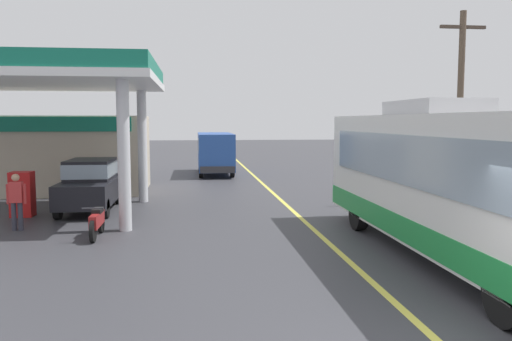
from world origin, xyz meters
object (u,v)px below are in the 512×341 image
object	(u,v)px
pedestrian_by_shop	(71,183)
motorcycle_parked_forecourt	(97,221)
car_at_pump	(91,182)
pedestrian_near_pump	(16,199)
coach_bus_main	(452,185)
minibus_opposing_lane	(215,150)

from	to	relation	value
pedestrian_by_shop	motorcycle_parked_forecourt	bearing A→B (deg)	-69.95
car_at_pump	pedestrian_near_pump	distance (m)	3.52
pedestrian_near_pump	pedestrian_by_shop	xyz separation A→B (m)	(0.72, 3.62, 0.00)
coach_bus_main	pedestrian_by_shop	distance (m)	13.08
motorcycle_parked_forecourt	pedestrian_near_pump	distance (m)	2.80
car_at_pump	pedestrian_by_shop	xyz separation A→B (m)	(-0.76, 0.42, -0.08)
motorcycle_parked_forecourt	minibus_opposing_lane	bearing A→B (deg)	76.65
coach_bus_main	minibus_opposing_lane	world-z (taller)	coach_bus_main
coach_bus_main	motorcycle_parked_forecourt	size ratio (longest dim) A/B	6.13
motorcycle_parked_forecourt	pedestrian_near_pump	size ratio (longest dim) A/B	1.08
minibus_opposing_lane	motorcycle_parked_forecourt	xyz separation A→B (m)	(-3.93, -16.57, -1.03)
car_at_pump	pedestrian_by_shop	world-z (taller)	car_at_pump
coach_bus_main	minibus_opposing_lane	bearing A→B (deg)	103.06
car_at_pump	minibus_opposing_lane	distance (m)	13.13
minibus_opposing_lane	pedestrian_near_pump	bearing A→B (deg)	-112.66
minibus_opposing_lane	pedestrian_near_pump	size ratio (longest dim) A/B	3.69
motorcycle_parked_forecourt	pedestrian_near_pump	xyz separation A→B (m)	(-2.48, 1.21, 0.49)
coach_bus_main	minibus_opposing_lane	size ratio (longest dim) A/B	1.80
coach_bus_main	motorcycle_parked_forecourt	distance (m)	9.20
car_at_pump	minibus_opposing_lane	xyz separation A→B (m)	(4.93, 12.16, 0.46)
minibus_opposing_lane	pedestrian_by_shop	world-z (taller)	minibus_opposing_lane
car_at_pump	pedestrian_by_shop	distance (m)	0.88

